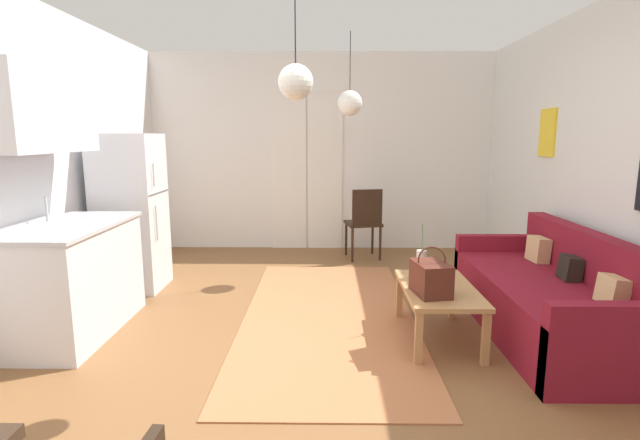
{
  "coord_description": "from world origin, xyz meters",
  "views": [
    {
      "loc": [
        0.06,
        -3.17,
        1.56
      ],
      "look_at": [
        0.01,
        1.22,
        0.78
      ],
      "focal_mm": 26.78,
      "sensor_mm": 36.0,
      "label": 1
    }
  ],
  "objects_px": {
    "couch": "(552,301)",
    "handbag": "(431,278)",
    "refrigerator": "(131,213)",
    "pendant_lamp_far": "(350,103)",
    "accent_chair": "(365,220)",
    "bamboo_vase": "(421,264)",
    "pendant_lamp_near": "(296,82)",
    "coffee_table": "(439,294)"
  },
  "relations": [
    {
      "from": "couch",
      "to": "handbag",
      "type": "bearing_deg",
      "value": -164.86
    },
    {
      "from": "refrigerator",
      "to": "pendant_lamp_far",
      "type": "xyz_separation_m",
      "value": [
        2.23,
        0.58,
        1.12
      ]
    },
    {
      "from": "accent_chair",
      "to": "bamboo_vase",
      "type": "bearing_deg",
      "value": 86.56
    },
    {
      "from": "couch",
      "to": "bamboo_vase",
      "type": "xyz_separation_m",
      "value": [
        -1.01,
        0.14,
        0.26
      ]
    },
    {
      "from": "accent_chair",
      "to": "pendant_lamp_near",
      "type": "height_order",
      "value": "pendant_lamp_near"
    },
    {
      "from": "accent_chair",
      "to": "pendant_lamp_far",
      "type": "height_order",
      "value": "pendant_lamp_far"
    },
    {
      "from": "refrigerator",
      "to": "accent_chair",
      "type": "height_order",
      "value": "refrigerator"
    },
    {
      "from": "coffee_table",
      "to": "pendant_lamp_near",
      "type": "height_order",
      "value": "pendant_lamp_near"
    },
    {
      "from": "handbag",
      "to": "refrigerator",
      "type": "distance_m",
      "value": 3.09
    },
    {
      "from": "handbag",
      "to": "refrigerator",
      "type": "height_order",
      "value": "refrigerator"
    },
    {
      "from": "coffee_table",
      "to": "bamboo_vase",
      "type": "xyz_separation_m",
      "value": [
        -0.09,
        0.25,
        0.17
      ]
    },
    {
      "from": "couch",
      "to": "refrigerator",
      "type": "height_order",
      "value": "refrigerator"
    },
    {
      "from": "pendant_lamp_near",
      "to": "couch",
      "type": "bearing_deg",
      "value": 19.37
    },
    {
      "from": "pendant_lamp_near",
      "to": "pendant_lamp_far",
      "type": "height_order",
      "value": "same"
    },
    {
      "from": "bamboo_vase",
      "to": "pendant_lamp_near",
      "type": "distance_m",
      "value": 1.85
    },
    {
      "from": "coffee_table",
      "to": "refrigerator",
      "type": "bearing_deg",
      "value": 156.54
    },
    {
      "from": "couch",
      "to": "bamboo_vase",
      "type": "bearing_deg",
      "value": 171.98
    },
    {
      "from": "bamboo_vase",
      "to": "accent_chair",
      "type": "bearing_deg",
      "value": 97.51
    },
    {
      "from": "couch",
      "to": "bamboo_vase",
      "type": "distance_m",
      "value": 1.05
    },
    {
      "from": "accent_chair",
      "to": "pendant_lamp_far",
      "type": "relative_size",
      "value": 1.03
    },
    {
      "from": "bamboo_vase",
      "to": "refrigerator",
      "type": "distance_m",
      "value": 2.93
    },
    {
      "from": "handbag",
      "to": "pendant_lamp_far",
      "type": "relative_size",
      "value": 0.41
    },
    {
      "from": "couch",
      "to": "pendant_lamp_near",
      "type": "relative_size",
      "value": 2.3
    },
    {
      "from": "couch",
      "to": "accent_chair",
      "type": "distance_m",
      "value": 2.67
    },
    {
      "from": "pendant_lamp_far",
      "to": "pendant_lamp_near",
      "type": "bearing_deg",
      "value": -100.31
    },
    {
      "from": "coffee_table",
      "to": "handbag",
      "type": "distance_m",
      "value": 0.27
    },
    {
      "from": "refrigerator",
      "to": "bamboo_vase",
      "type": "bearing_deg",
      "value": -19.67
    },
    {
      "from": "coffee_table",
      "to": "bamboo_vase",
      "type": "height_order",
      "value": "bamboo_vase"
    },
    {
      "from": "handbag",
      "to": "bamboo_vase",
      "type": "bearing_deg",
      "value": 88.31
    },
    {
      "from": "coffee_table",
      "to": "refrigerator",
      "type": "relative_size",
      "value": 0.6
    },
    {
      "from": "accent_chair",
      "to": "coffee_table",
      "type": "bearing_deg",
      "value": 87.88
    },
    {
      "from": "handbag",
      "to": "accent_chair",
      "type": "bearing_deg",
      "value": 96.04
    },
    {
      "from": "couch",
      "to": "pendant_lamp_near",
      "type": "distance_m",
      "value": 2.63
    },
    {
      "from": "bamboo_vase",
      "to": "pendant_lamp_near",
      "type": "height_order",
      "value": "pendant_lamp_near"
    },
    {
      "from": "handbag",
      "to": "pendant_lamp_far",
      "type": "bearing_deg",
      "value": 104.28
    },
    {
      "from": "bamboo_vase",
      "to": "coffee_table",
      "type": "bearing_deg",
      "value": -70.16
    },
    {
      "from": "pendant_lamp_far",
      "to": "refrigerator",
      "type": "bearing_deg",
      "value": -165.34
    },
    {
      "from": "bamboo_vase",
      "to": "refrigerator",
      "type": "relative_size",
      "value": 0.28
    },
    {
      "from": "refrigerator",
      "to": "accent_chair",
      "type": "xyz_separation_m",
      "value": [
        2.47,
        1.19,
        -0.28
      ]
    },
    {
      "from": "handbag",
      "to": "coffee_table",
      "type": "bearing_deg",
      "value": 58.89
    },
    {
      "from": "coffee_table",
      "to": "pendant_lamp_near",
      "type": "distance_m",
      "value": 1.93
    },
    {
      "from": "handbag",
      "to": "pendant_lamp_near",
      "type": "relative_size",
      "value": 0.4
    }
  ]
}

